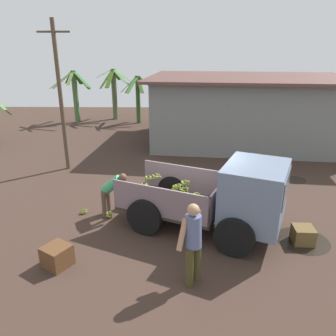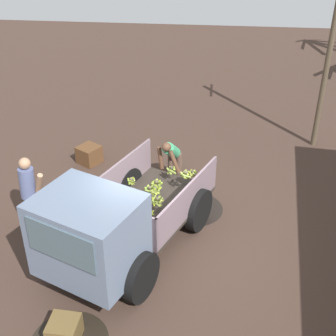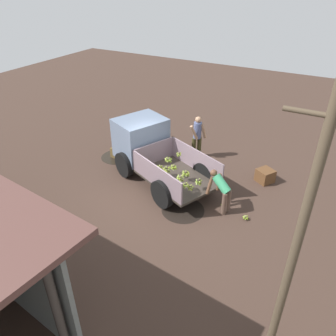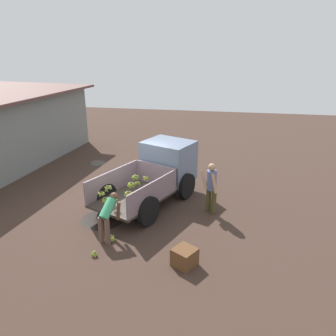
% 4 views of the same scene
% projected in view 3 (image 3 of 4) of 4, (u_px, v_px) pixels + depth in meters
% --- Properties ---
extents(ground, '(36.00, 36.00, 0.00)m').
position_uv_depth(ground, '(157.00, 193.00, 11.20)').
color(ground, '#3D2C24').
extents(mud_patch_0, '(1.37, 1.37, 0.01)m').
position_uv_depth(mud_patch_0, '(183.00, 210.00, 10.40)').
color(mud_patch_0, black).
rests_on(mud_patch_0, ground).
extents(mud_patch_1, '(1.29, 1.29, 0.01)m').
position_uv_depth(mud_patch_1, '(117.00, 157.00, 13.36)').
color(mud_patch_1, black).
rests_on(mud_patch_1, ground).
extents(mud_patch_2, '(0.82, 0.82, 0.01)m').
position_uv_depth(mud_patch_2, '(17.00, 200.00, 10.84)').
color(mud_patch_2, black).
rests_on(mud_patch_2, ground).
extents(cargo_truck, '(4.46, 3.22, 1.95)m').
position_uv_depth(cargo_truck, '(148.00, 147.00, 11.90)').
color(cargo_truck, '#332B25').
rests_on(cargo_truck, ground).
extents(utility_pole, '(1.15, 0.15, 5.47)m').
position_uv_depth(utility_pole, '(295.00, 249.00, 5.05)').
color(utility_pole, brown).
rests_on(utility_pole, ground).
extents(person_foreground_visitor, '(0.59, 0.67, 1.75)m').
position_uv_depth(person_foreground_visitor, '(197.00, 135.00, 12.87)').
color(person_foreground_visitor, '#403B1D').
rests_on(person_foreground_visitor, ground).
extents(person_worker_loading, '(0.78, 0.60, 1.32)m').
position_uv_depth(person_worker_loading, '(222.00, 189.00, 10.03)').
color(person_worker_loading, brown).
rests_on(person_worker_loading, ground).
extents(banana_bunch_on_ground_0, '(0.22, 0.22, 0.18)m').
position_uv_depth(banana_bunch_on_ground_0, '(224.00, 206.00, 10.41)').
color(banana_bunch_on_ground_0, brown).
rests_on(banana_bunch_on_ground_0, ground).
extents(banana_bunch_on_ground_1, '(0.19, 0.19, 0.15)m').
position_uv_depth(banana_bunch_on_ground_1, '(246.00, 217.00, 9.95)').
color(banana_bunch_on_ground_1, brown).
rests_on(banana_bunch_on_ground_1, ground).
extents(wooden_crate_0, '(0.73, 0.73, 0.47)m').
position_uv_depth(wooden_crate_0, '(265.00, 176.00, 11.69)').
color(wooden_crate_0, brown).
rests_on(wooden_crate_0, ground).
extents(wooden_crate_1, '(0.51, 0.51, 0.41)m').
position_uv_depth(wooden_crate_1, '(119.00, 152.00, 13.30)').
color(wooden_crate_1, brown).
rests_on(wooden_crate_1, ground).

